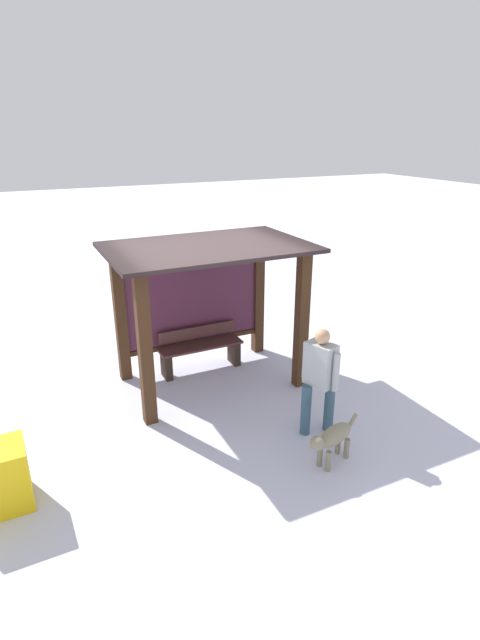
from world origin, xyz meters
TOP-DOWN VIEW (x-y plane):
  - ground_plane at (0.00, 0.00)m, footprint 60.00×60.00m
  - bus_shelter at (0.00, 0.24)m, footprint 3.08×2.03m
  - bench_left_inside at (0.00, 0.47)m, footprint 1.47×0.38m
  - person_walking at (0.77, -2.00)m, footprint 0.52×0.58m
  - dog at (0.53, -2.67)m, footprint 0.88×0.39m

SIDE VIEW (x-z plane):
  - ground_plane at x=0.00m, z-range 0.00..0.00m
  - bench_left_inside at x=0.00m, z-range -0.01..0.76m
  - dog at x=0.53m, z-range 0.11..0.65m
  - person_walking at x=0.77m, z-range 0.12..1.68m
  - bus_shelter at x=0.00m, z-range 0.46..2.79m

